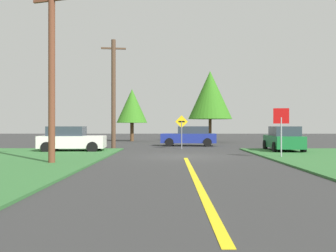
{
  "coord_description": "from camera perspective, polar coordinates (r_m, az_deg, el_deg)",
  "views": [
    {
      "loc": [
        -0.77,
        -19.89,
        1.64
      ],
      "look_at": [
        -0.94,
        4.5,
        1.64
      ],
      "focal_mm": 39.5,
      "sensor_mm": 36.0,
      "label": 1
    }
  ],
  "objects": [
    {
      "name": "ground_plane",
      "position": [
        19.97,
        2.62,
        -4.72
      ],
      "size": [
        120.0,
        120.0,
        0.0
      ],
      "primitive_type": "plane",
      "color": "#333333"
    },
    {
      "name": "parked_car_near_building",
      "position": [
        24.26,
        -14.72,
        -1.98
      ],
      "size": [
        4.17,
        2.36,
        1.62
      ],
      "rotation": [
        0.0,
        0.0,
        0.06
      ],
      "color": "white",
      "rests_on": "ground"
    },
    {
      "name": "direction_sign",
      "position": [
        26.21,
        2.11,
        -0.33
      ],
      "size": [
        0.9,
        0.11,
        2.41
      ],
      "color": "slate",
      "rests_on": "ground"
    },
    {
      "name": "utility_pole_near",
      "position": [
        16.73,
        -17.51,
        7.97
      ],
      "size": [
        1.76,
        0.64,
        7.67
      ],
      "color": "brown",
      "rests_on": "ground"
    },
    {
      "name": "stop_sign",
      "position": [
        19.69,
        17.07,
        0.47
      ],
      "size": [
        0.78,
        0.15,
        2.55
      ],
      "rotation": [
        0.0,
        0.0,
        3.0
      ],
      "color": "#9EA0A8",
      "rests_on": "ground"
    },
    {
      "name": "car_on_crossroad",
      "position": [
        24.85,
        17.38,
        -1.94
      ],
      "size": [
        2.13,
        4.41,
        1.62
      ],
      "rotation": [
        0.0,
        0.0,
        1.51
      ],
      "color": "#196B33",
      "rests_on": "ground"
    },
    {
      "name": "utility_pole_mid",
      "position": [
        27.39,
        -8.41,
        5.1
      ],
      "size": [
        1.8,
        0.38,
        7.96
      ],
      "color": "#513928",
      "rests_on": "ground"
    },
    {
      "name": "oak_tree_left",
      "position": [
        40.21,
        -5.58,
        3.08
      ],
      "size": [
        3.33,
        3.33,
        5.66
      ],
      "color": "brown",
      "rests_on": "ground"
    },
    {
      "name": "car_approaching_junction",
      "position": [
        30.52,
        3.38,
        -1.58
      ],
      "size": [
        4.61,
        2.24,
        1.62
      ],
      "rotation": [
        0.0,
        0.0,
        3.07
      ],
      "color": "navy",
      "rests_on": "ground"
    },
    {
      "name": "pine_tree_center",
      "position": [
        38.14,
        6.52,
        4.77
      ],
      "size": [
        4.47,
        4.47,
        7.29
      ],
      "color": "brown",
      "rests_on": "ground"
    },
    {
      "name": "lane_stripe_center",
      "position": [
        12.02,
        4.11,
        -7.82
      ],
      "size": [
        0.2,
        14.0,
        0.01
      ],
      "primitive_type": "cube",
      "color": "yellow",
      "rests_on": "ground"
    }
  ]
}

